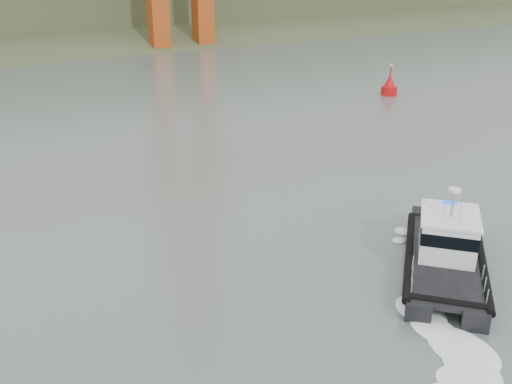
# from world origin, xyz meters

# --- Properties ---
(ground) EXTENTS (400.00, 400.00, 0.00)m
(ground) POSITION_xyz_m (0.00, 0.00, 0.00)
(ground) COLOR slate
(ground) RESTS_ON ground
(patrol_boat) EXTENTS (9.62, 9.79, 4.89)m
(patrol_boat) POSITION_xyz_m (6.91, -0.58, 1.22)
(patrol_boat) COLOR black
(patrol_boat) RESTS_ON ground
(nav_buoy) EXTENTS (1.84, 1.84, 3.84)m
(nav_buoy) POSITION_xyz_m (30.60, 31.60, 1.01)
(nav_buoy) COLOR #B40C0F
(nav_buoy) RESTS_ON ground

